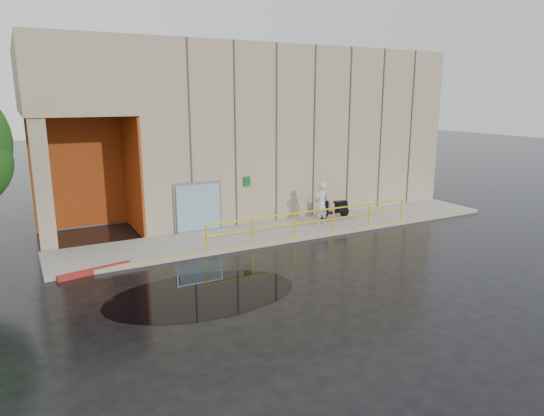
{
  "coord_description": "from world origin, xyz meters",
  "views": [
    {
      "loc": [
        -6.47,
        -13.06,
        5.74
      ],
      "look_at": [
        2.17,
        3.0,
        1.53
      ],
      "focal_mm": 32.0,
      "sensor_mm": 36.0,
      "label": 1
    }
  ],
  "objects": [
    {
      "name": "person",
      "position": [
        5.33,
        4.31,
        1.11
      ],
      "size": [
        0.79,
        0.61,
        1.92
      ],
      "primitive_type": "imported",
      "rotation": [
        0.0,
        0.0,
        3.37
      ],
      "color": "silver",
      "rests_on": "sidewalk"
    },
    {
      "name": "scooter",
      "position": [
        6.59,
        5.03,
        0.88
      ],
      "size": [
        1.66,
        0.58,
        1.28
      ],
      "rotation": [
        0.0,
        0.0,
        -0.03
      ],
      "color": "black",
      "rests_on": "sidewalk"
    },
    {
      "name": "ground",
      "position": [
        0.0,
        0.0,
        0.0
      ],
      "size": [
        120.0,
        120.0,
        0.0
      ],
      "primitive_type": "plane",
      "color": "black",
      "rests_on": "ground"
    },
    {
      "name": "sidewalk",
      "position": [
        4.0,
        4.5,
        0.07
      ],
      "size": [
        20.0,
        3.0,
        0.15
      ],
      "primitive_type": "cube",
      "color": "gray",
      "rests_on": "ground"
    },
    {
      "name": "guardrail",
      "position": [
        4.25,
        3.15,
        0.68
      ],
      "size": [
        9.56,
        0.06,
        1.03
      ],
      "color": "yellow",
      "rests_on": "sidewalk"
    },
    {
      "name": "red_curb",
      "position": [
        -4.45,
        3.1,
        0.09
      ],
      "size": [
        2.39,
        0.64,
        0.18
      ],
      "primitive_type": "cube",
      "rotation": [
        0.0,
        0.0,
        0.19
      ],
      "color": "maroon",
      "rests_on": "ground"
    },
    {
      "name": "building",
      "position": [
        5.1,
        10.98,
        4.21
      ],
      "size": [
        20.0,
        10.17,
        8.0
      ],
      "color": "tan",
      "rests_on": "ground"
    },
    {
      "name": "puddle",
      "position": [
        -1.92,
        -0.24,
        0.0
      ],
      "size": [
        5.93,
        3.83,
        0.01
      ],
      "primitive_type": "cube",
      "rotation": [
        0.0,
        0.0,
        -0.05
      ],
      "color": "black",
      "rests_on": "ground"
    }
  ]
}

